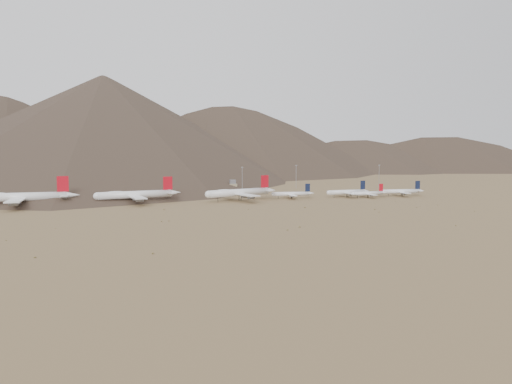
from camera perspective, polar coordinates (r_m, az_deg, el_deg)
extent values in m
plane|color=#977B4E|center=(389.99, -3.67, -1.58)|extent=(3000.00, 3000.00, 0.00)
cylinder|color=white|center=(417.45, -25.29, -0.52)|extent=(65.74, 9.68, 6.77)
cone|color=white|center=(413.12, -20.27, -0.33)|extent=(12.05, 6.61, 6.09)
cube|color=white|center=(417.76, -25.46, -0.67)|extent=(13.15, 60.45, 0.85)
cube|color=white|center=(413.52, -20.99, -0.32)|extent=(6.91, 23.06, 0.41)
cube|color=#B70B1A|center=(412.94, -21.21, 0.87)|extent=(8.53, 0.99, 12.01)
cylinder|color=black|center=(419.46, -25.05, -1.27)|extent=(0.55, 0.55, 4.59)
cylinder|color=black|center=(416.14, -25.12, -1.32)|extent=(0.55, 0.55, 4.59)
cylinder|color=slate|center=(429.71, -25.20, -0.73)|extent=(6.68, 3.33, 3.05)
cylinder|color=slate|center=(406.13, -25.73, -1.07)|extent=(6.68, 3.33, 3.05)
cylinder|color=slate|center=(440.34, -24.98, -0.59)|extent=(6.68, 3.33, 3.05)
cylinder|color=slate|center=(395.54, -25.98, -1.23)|extent=(6.68, 3.33, 3.05)
cylinder|color=white|center=(415.58, -13.65, -0.30)|extent=(59.30, 18.79, 6.14)
sphere|color=white|center=(410.29, -17.71, -0.47)|extent=(6.01, 6.01, 6.01)
cone|color=white|center=(423.85, -9.26, -0.05)|extent=(11.63, 7.70, 5.52)
cube|color=white|center=(415.41, -13.81, -0.43)|extent=(21.01, 55.19, 0.77)
cube|color=white|center=(422.50, -9.88, -0.05)|extent=(9.68, 21.35, 0.37)
cube|color=#B70B1A|center=(421.53, -10.05, 1.01)|extent=(7.66, 2.20, 10.88)
cylinder|color=black|center=(412.18, -16.46, -1.13)|extent=(0.40, 0.40, 4.16)
cylinder|color=black|center=(417.83, -13.53, -0.97)|extent=(0.49, 0.49, 4.16)
cylinder|color=black|center=(414.86, -13.43, -1.02)|extent=(0.49, 0.49, 4.16)
ellipsoid|color=white|center=(412.42, -15.75, -0.15)|extent=(19.54, 8.59, 3.68)
cylinder|color=slate|center=(426.16, -14.12, -0.50)|extent=(6.39, 3.98, 2.76)
cylinder|color=slate|center=(404.98, -13.48, -0.78)|extent=(6.39, 3.98, 2.76)
cylinder|color=slate|center=(435.70, -14.39, -0.39)|extent=(6.39, 3.98, 2.76)
cylinder|color=slate|center=(395.48, -13.17, -0.91)|extent=(6.39, 3.98, 2.76)
cylinder|color=white|center=(423.76, -1.97, -0.06)|extent=(57.10, 26.53, 6.07)
sphere|color=white|center=(408.84, -5.45, -0.27)|extent=(5.95, 5.95, 5.95)
cone|color=white|center=(442.16, 1.63, 0.22)|extent=(11.83, 8.86, 5.47)
cube|color=white|center=(423.22, -2.11, -0.19)|extent=(27.90, 53.71, 0.76)
cube|color=white|center=(439.41, 1.13, 0.21)|extent=(12.21, 21.02, 0.36)
cube|color=#B70B1A|center=(438.11, 1.01, 1.22)|extent=(7.34, 3.22, 10.77)
cylinder|color=black|center=(413.66, -4.38, -0.91)|extent=(0.39, 0.39, 4.11)
cylinder|color=black|center=(426.16, -1.95, -0.72)|extent=(0.49, 0.49, 4.11)
cylinder|color=black|center=(423.62, -1.73, -0.75)|extent=(0.49, 0.49, 4.11)
ellipsoid|color=white|center=(415.66, -3.75, 0.06)|extent=(19.20, 10.93, 3.64)
cylinder|color=slate|center=(432.47, -2.87, -0.27)|extent=(6.46, 4.64, 2.73)
cylinder|color=slate|center=(414.34, -1.31, -0.51)|extent=(6.46, 4.64, 2.73)
cylinder|color=slate|center=(440.73, -3.53, -0.18)|extent=(6.46, 4.64, 2.73)
cylinder|color=slate|center=(406.29, -0.56, -0.62)|extent=(6.46, 4.64, 2.73)
cylinder|color=white|center=(443.19, 4.02, -0.21)|extent=(33.25, 5.48, 3.59)
sphere|color=white|center=(439.40, 1.93, -0.25)|extent=(3.52, 3.52, 3.52)
cone|color=white|center=(448.10, 6.32, -0.14)|extent=(6.13, 3.57, 3.23)
cube|color=white|center=(443.08, 3.94, -0.28)|extent=(6.91, 28.63, 0.45)
cube|color=white|center=(447.34, 6.00, -0.13)|extent=(3.59, 10.93, 0.22)
cube|color=#101832|center=(446.72, 5.92, 0.51)|extent=(4.31, 0.57, 7.09)
cylinder|color=black|center=(440.77, 2.56, -0.63)|extent=(0.38, 0.38, 2.46)
cylinder|color=black|center=(444.52, 4.08, -0.59)|extent=(0.47, 0.47, 2.46)
cylinder|color=black|center=(442.78, 4.13, -0.61)|extent=(0.47, 0.47, 2.46)
cylinder|color=slate|center=(450.83, 3.69, -0.30)|extent=(3.40, 1.80, 1.62)
cylinder|color=slate|center=(435.51, 4.20, -0.50)|extent=(3.40, 1.80, 1.62)
cylinder|color=white|center=(461.50, 10.32, 0.00)|extent=(37.42, 9.07, 4.04)
sphere|color=white|center=(452.01, 8.32, -0.08)|extent=(3.96, 3.96, 3.96)
cone|color=white|center=(472.74, 12.47, 0.12)|extent=(7.13, 4.51, 3.64)
cube|color=white|center=(461.17, 10.24, -0.08)|extent=(10.24, 32.41, 0.51)
cube|color=white|center=(471.09, 12.17, 0.12)|extent=(4.97, 12.46, 0.24)
cube|color=#101832|center=(470.22, 12.11, 0.80)|extent=(4.84, 1.02, 7.97)
cylinder|color=black|center=(455.12, 8.92, -0.48)|extent=(0.43, 0.43, 2.76)
cylinder|color=black|center=(463.06, 10.33, -0.41)|extent=(0.53, 0.53, 2.76)
cylinder|color=black|center=(461.36, 10.46, -0.43)|extent=(0.53, 0.53, 2.76)
cylinder|color=slate|center=(468.85, 9.67, -0.11)|extent=(3.93, 2.31, 1.82)
cylinder|color=slate|center=(453.72, 10.83, -0.30)|extent=(3.93, 2.31, 1.82)
cylinder|color=white|center=(461.46, 12.65, -0.15)|extent=(31.02, 7.10, 3.35)
sphere|color=white|center=(453.21, 11.02, -0.21)|extent=(3.28, 3.28, 3.28)
cone|color=white|center=(471.11, 14.40, -0.04)|extent=(5.88, 3.67, 3.01)
cube|color=white|center=(461.17, 12.58, -0.21)|extent=(8.13, 26.84, 0.42)
cube|color=white|center=(469.70, 14.16, -0.04)|extent=(3.98, 10.31, 0.20)
cube|color=#B70B1A|center=(468.96, 14.11, 0.52)|extent=(4.02, 0.79, 6.61)
cylinder|color=black|center=(455.92, 11.50, -0.54)|extent=(0.35, 0.35, 2.29)
cylinder|color=black|center=(462.76, 12.65, -0.48)|extent=(0.44, 0.44, 2.29)
cylinder|color=black|center=(461.37, 12.76, -0.50)|extent=(0.44, 0.44, 2.29)
cylinder|color=slate|center=(467.43, 12.08, -0.23)|extent=(3.25, 1.87, 1.51)
cylinder|color=slate|center=(455.11, 13.09, -0.40)|extent=(3.25, 1.87, 1.51)
cylinder|color=white|center=(482.41, 16.25, 0.08)|extent=(35.86, 5.99, 3.88)
sphere|color=white|center=(474.74, 14.32, 0.04)|extent=(3.80, 3.80, 3.80)
cone|color=white|center=(491.60, 18.34, 0.14)|extent=(6.62, 3.86, 3.49)
cube|color=white|center=(482.14, 16.17, 0.00)|extent=(7.52, 30.88, 0.48)
cube|color=white|center=(490.24, 18.04, 0.15)|extent=(3.90, 11.80, 0.23)
cube|color=#101832|center=(489.48, 17.99, 0.78)|extent=(4.65, 0.62, 7.65)
cylinder|color=black|center=(477.28, 14.90, -0.34)|extent=(0.41, 0.41, 2.65)
cylinder|color=black|center=(483.88, 16.26, -0.30)|extent=(0.51, 0.51, 2.65)
cylinder|color=black|center=(482.16, 16.37, -0.32)|extent=(0.51, 0.51, 2.65)
cylinder|color=slate|center=(489.88, 15.72, -0.02)|extent=(3.67, 1.95, 1.74)
cylinder|color=slate|center=(474.60, 16.63, -0.20)|extent=(3.67, 1.95, 1.74)
cube|color=tan|center=(512.44, -2.69, 0.50)|extent=(8.00, 8.00, 8.00)
cube|color=slate|center=(511.98, -2.69, 1.17)|extent=(6.00, 6.00, 4.00)
cylinder|color=gray|center=(504.53, -25.40, 0.90)|extent=(0.50, 0.50, 25.00)
cube|color=gray|center=(503.83, -25.46, 2.35)|extent=(2.00, 0.60, 0.80)
cylinder|color=gray|center=(509.40, -13.13, 1.30)|extent=(0.50, 0.50, 25.00)
cube|color=gray|center=(508.71, -13.16, 2.74)|extent=(2.00, 0.60, 0.80)
cylinder|color=gray|center=(503.25, -1.58, 1.39)|extent=(0.50, 0.50, 25.00)
cube|color=gray|center=(502.56, -1.59, 2.85)|extent=(2.00, 0.60, 0.80)
cylinder|color=gray|center=(554.76, 4.61, 1.73)|extent=(0.50, 0.50, 25.00)
cube|color=gray|center=(554.13, 4.62, 3.05)|extent=(2.00, 0.60, 0.80)
cylinder|color=gray|center=(578.90, 13.88, 1.74)|extent=(0.50, 0.50, 25.00)
cube|color=gray|center=(578.29, 13.91, 3.01)|extent=(2.00, 0.60, 0.80)
ellipsoid|color=brown|center=(378.26, 5.62, -1.74)|extent=(1.01, 1.01, 0.86)
ellipsoid|color=brown|center=(395.82, 17.90, -1.69)|extent=(0.60, 0.60, 0.52)
ellipsoid|color=brown|center=(431.15, 15.63, -1.08)|extent=(0.52, 0.52, 0.43)
ellipsoid|color=brown|center=(481.78, 23.50, -0.68)|extent=(0.66, 0.66, 0.49)
ellipsoid|color=brown|center=(387.69, 23.71, -2.01)|extent=(0.69, 0.69, 0.54)
ellipsoid|color=brown|center=(303.61, -21.90, -3.86)|extent=(0.52, 0.52, 0.34)
ellipsoid|color=brown|center=(312.94, 21.87, -3.58)|extent=(0.76, 0.76, 0.58)
ellipsoid|color=brown|center=(312.09, -10.73, -3.31)|extent=(0.80, 0.80, 0.60)
ellipsoid|color=brown|center=(220.49, -11.72, -6.87)|extent=(0.92, 0.92, 0.69)
ellipsoid|color=brown|center=(313.45, -9.92, -3.28)|extent=(0.58, 0.58, 0.44)
ellipsoid|color=brown|center=(286.68, 5.01, -3.99)|extent=(1.01, 1.01, 0.69)
ellipsoid|color=brown|center=(417.52, 20.04, -1.40)|extent=(0.81, 0.81, 0.48)
ellipsoid|color=brown|center=(276.20, 3.62, -4.34)|extent=(1.05, 1.05, 0.56)
ellipsoid|color=brown|center=(274.62, -26.65, -4.96)|extent=(0.52, 0.52, 0.42)
ellipsoid|color=brown|center=(228.19, -23.94, -6.83)|extent=(1.01, 1.01, 0.53)
ellipsoid|color=brown|center=(374.83, 13.42, -1.94)|extent=(0.95, 0.95, 0.65)
ellipsoid|color=brown|center=(459.72, 20.41, -0.84)|extent=(0.56, 0.56, 0.45)
ellipsoid|color=brown|center=(369.39, -10.46, -1.98)|extent=(0.99, 0.99, 0.76)
ellipsoid|color=brown|center=(401.50, 18.22, -1.60)|extent=(0.58, 0.58, 0.48)
ellipsoid|color=brown|center=(365.64, -0.86, -1.99)|extent=(0.60, 0.60, 0.43)
ellipsoid|color=brown|center=(416.35, 13.44, -1.26)|extent=(0.59, 0.59, 0.35)
ellipsoid|color=brown|center=(360.68, 13.90, -2.24)|extent=(0.90, 0.90, 0.50)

